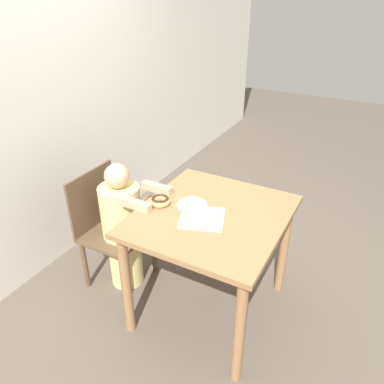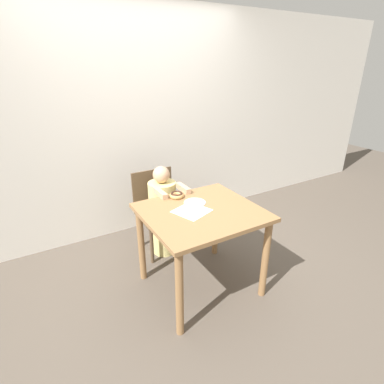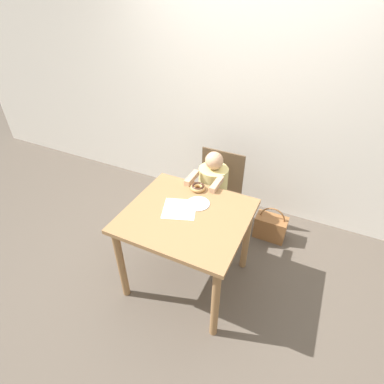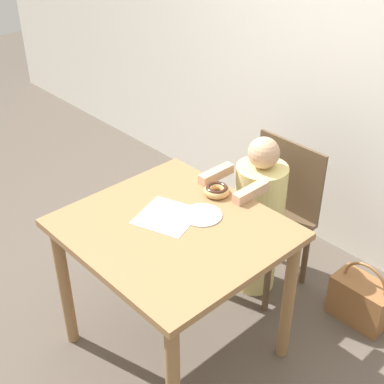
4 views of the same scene
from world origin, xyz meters
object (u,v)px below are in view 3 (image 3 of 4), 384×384
object	(u,v)px
child_figure	(212,197)
handbag	(270,227)
chair	(217,192)
donut	(198,187)

from	to	relation	value
child_figure	handbag	xyz separation A→B (m)	(0.59, 0.21, -0.34)
handbag	child_figure	bearing A→B (deg)	-160.13
child_figure	chair	bearing A→B (deg)	90.00
chair	handbag	xyz separation A→B (m)	(0.59, 0.09, -0.32)
handbag	donut	bearing A→B (deg)	-137.61
child_figure	handbag	distance (m)	0.71
donut	handbag	xyz separation A→B (m)	(0.59, 0.54, -0.67)
child_figure	handbag	bearing A→B (deg)	19.87
child_figure	donut	world-z (taller)	child_figure
chair	donut	distance (m)	0.57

